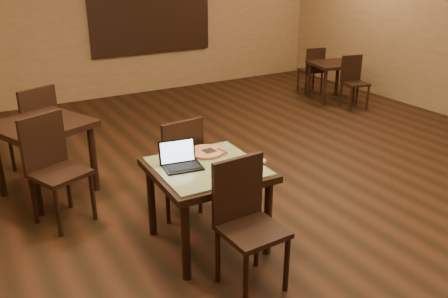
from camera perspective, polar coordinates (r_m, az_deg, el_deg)
ground at (r=5.09m, az=8.55°, el=-6.25°), size 10.00×10.00×0.00m
wall_back at (r=8.97m, az=-11.94°, el=15.82°), size 8.00×0.02×3.00m
mural at (r=9.10m, az=-8.80°, el=16.42°), size 2.34×0.05×1.64m
tiled_table at (r=4.04m, az=-2.04°, el=-3.32°), size 0.95×0.95×0.76m
chair_main_near at (r=3.61m, az=2.62°, el=-8.11°), size 0.46×0.46×1.02m
chair_main_far at (r=4.58m, az=-5.58°, el=-1.50°), size 0.48×0.48×1.01m
laptop at (r=3.98m, az=-5.29°, el=-1.33°), size 0.34×0.29×0.21m
plate at (r=3.95m, az=1.99°, el=-2.12°), size 0.29×0.29×0.02m
pizza_slice at (r=3.95m, az=2.00°, el=-1.94°), size 0.22×0.22×0.02m
pizza_pan at (r=4.24m, az=-2.19°, el=-0.47°), size 0.35×0.35×0.01m
pizza_whole at (r=4.24m, az=-2.19°, el=-0.30°), size 0.32×0.32×0.02m
spatula at (r=4.23m, az=-1.82°, el=-0.21°), size 0.13×0.27×0.01m
napkin_roll at (r=4.07m, az=3.84°, el=-1.24°), size 0.12×0.19×0.04m
other_table_a at (r=8.76m, az=12.90°, el=9.35°), size 0.86×0.86×0.67m
other_table_a_chair_near at (r=8.43m, az=15.29°, el=8.18°), size 0.45×0.45×0.87m
other_table_a_chair_far at (r=9.13m, az=10.60°, el=9.59°), size 0.45×0.45×0.87m
other_table_b at (r=5.30m, az=-21.01°, el=1.60°), size 1.13×1.13×0.81m
other_table_b_chair_near at (r=4.75m, az=-19.89°, el=-1.61°), size 0.59×0.59×1.05m
other_table_b_chair_far at (r=5.91m, az=-21.70°, el=2.69°), size 0.59×0.59×1.05m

